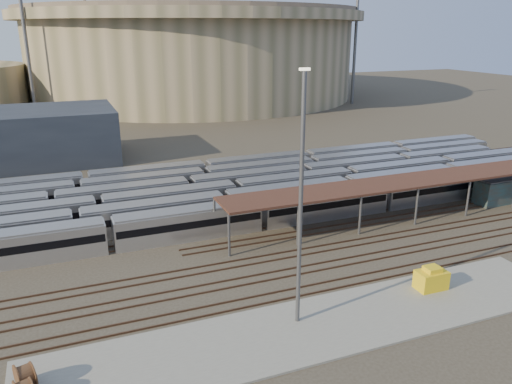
{
  "coord_description": "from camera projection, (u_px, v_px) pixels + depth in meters",
  "views": [
    {
      "loc": [
        -24.23,
        -47.5,
        24.49
      ],
      "look_at": [
        -0.48,
        12.0,
        3.44
      ],
      "focal_mm": 35.0,
      "sensor_mm": 36.0,
      "label": 1
    }
  ],
  "objects": [
    {
      "name": "floodlight_2",
      "position": [
        355.0,
        41.0,
        164.53
      ],
      "size": [
        4.0,
        1.0,
        38.4
      ],
      "color": "#545559",
      "rests_on": "ground"
    },
    {
      "name": "cable_reel_east",
      "position": [
        25.0,
        376.0,
        35.19
      ],
      "size": [
        1.6,
        2.14,
        1.9
      ],
      "primitive_type": "cylinder",
      "rotation": [
        0.0,
        1.57,
        0.32
      ],
      "color": "brown",
      "rests_on": "apron"
    },
    {
      "name": "floodlight_3",
      "position": [
        88.0,
        39.0,
        189.29
      ],
      "size": [
        4.0,
        1.0,
        38.4
      ],
      "color": "#545559",
      "rests_on": "ground"
    },
    {
      "name": "stadium",
      "position": [
        192.0,
        51.0,
        185.28
      ],
      "size": [
        124.0,
        124.0,
        32.5
      ],
      "color": "#9B8869",
      "rests_on": "ground"
    },
    {
      "name": "ground",
      "position": [
        298.0,
        249.0,
        58.08
      ],
      "size": [
        420.0,
        420.0,
        0.0
      ],
      "primitive_type": "plane",
      "color": "#383026",
      "rests_on": "ground"
    },
    {
      "name": "yellow_equipment",
      "position": [
        431.0,
        280.0,
        48.7
      ],
      "size": [
        3.01,
        1.92,
        1.86
      ],
      "primitive_type": "cube",
      "rotation": [
        0.0,
        0.0,
        -0.02
      ],
      "color": "yellow",
      "rests_on": "apron"
    },
    {
      "name": "subway_trains",
      "position": [
        219.0,
        192.0,
        72.54
      ],
      "size": [
        118.02,
        23.9,
        3.6
      ],
      "color": "#BCBCC1",
      "rests_on": "ground"
    },
    {
      "name": "inspection_shed",
      "position": [
        431.0,
        179.0,
        67.81
      ],
      "size": [
        60.3,
        6.0,
        5.3
      ],
      "color": "#545559",
      "rests_on": "ground"
    },
    {
      "name": "empty_tracks",
      "position": [
        319.0,
        267.0,
        53.64
      ],
      "size": [
        170.0,
        9.62,
        0.18
      ],
      "color": "#4C3323",
      "rests_on": "ground"
    },
    {
      "name": "yard_light_pole",
      "position": [
        301.0,
        204.0,
        40.2
      ],
      "size": [
        0.82,
        0.36,
        21.53
      ],
      "color": "#545559",
      "rests_on": "apron"
    },
    {
      "name": "apron",
      "position": [
        323.0,
        325.0,
        43.06
      ],
      "size": [
        50.0,
        9.0,
        0.2
      ],
      "primitive_type": "cube",
      "color": "gray",
      "rests_on": "ground"
    },
    {
      "name": "floodlight_0",
      "position": [
        26.0,
        43.0,
        138.13
      ],
      "size": [
        4.0,
        1.0,
        38.4
      ],
      "color": "#545559",
      "rests_on": "ground"
    }
  ]
}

